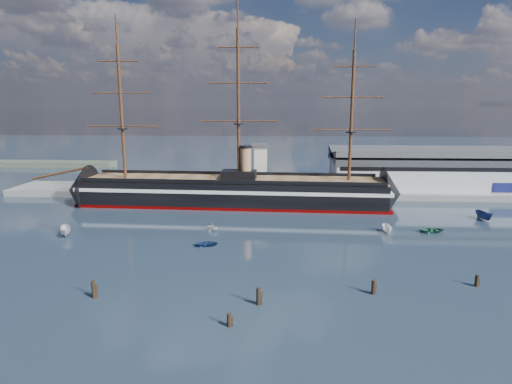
{
  "coord_description": "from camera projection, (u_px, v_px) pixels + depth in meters",
  "views": [
    {
      "loc": [
        8.7,
        -63.43,
        29.25
      ],
      "look_at": [
        3.5,
        35.0,
        9.0
      ],
      "focal_mm": 30.0,
      "sensor_mm": 36.0,
      "label": 1
    }
  ],
  "objects": [
    {
      "name": "ground",
      "position": [
        243.0,
        223.0,
        107.51
      ],
      "size": [
        600.0,
        600.0,
        0.0
      ],
      "primitive_type": "plane",
      "color": "#253245",
      "rests_on": "ground"
    },
    {
      "name": "quay",
      "position": [
        282.0,
        194.0,
        142.21
      ],
      "size": [
        180.0,
        18.0,
        2.0
      ],
      "primitive_type": "cube",
      "color": "slate",
      "rests_on": "ground"
    },
    {
      "name": "warehouse",
      "position": [
        427.0,
        170.0,
        142.03
      ],
      "size": [
        63.0,
        21.0,
        11.6
      ],
      "color": "#B7BABC",
      "rests_on": "ground"
    },
    {
      "name": "quay_tower",
      "position": [
        261.0,
        166.0,
        137.67
      ],
      "size": [
        5.0,
        5.0,
        15.0
      ],
      "color": "silver",
      "rests_on": "ground"
    },
    {
      "name": "warship",
      "position": [
        227.0,
        191.0,
        126.6
      ],
      "size": [
        113.2,
        19.96,
        53.94
      ],
      "rotation": [
        0.0,
        0.0,
        -0.04
      ],
      "color": "black",
      "rests_on": "ground"
    },
    {
      "name": "motorboat_a",
      "position": [
        66.0,
        236.0,
        97.01
      ],
      "size": [
        7.29,
        5.2,
        2.75
      ],
      "primitive_type": "imported",
      "rotation": [
        0.0,
        0.0,
        0.44
      ],
      "color": "silver",
      "rests_on": "ground"
    },
    {
      "name": "motorboat_b",
      "position": [
        207.0,
        246.0,
        90.0
      ],
      "size": [
        1.72,
        3.14,
        1.38
      ],
      "primitive_type": "imported",
      "rotation": [
        0.0,
        0.0,
        1.76
      ],
      "color": "navy",
      "rests_on": "ground"
    },
    {
      "name": "motorboat_c",
      "position": [
        387.0,
        233.0,
        99.06
      ],
      "size": [
        5.92,
        2.32,
        2.34
      ],
      "primitive_type": "imported",
      "rotation": [
        0.0,
        0.0,
        -0.03
      ],
      "color": "white",
      "rests_on": "ground"
    },
    {
      "name": "motorboat_d",
      "position": [
        213.0,
        231.0,
        100.94
      ],
      "size": [
        5.03,
        5.99,
        2.04
      ],
      "primitive_type": "imported",
      "rotation": [
        0.0,
        0.0,
        1.0
      ],
      "color": "white",
      "rests_on": "ground"
    },
    {
      "name": "motorboat_e",
      "position": [
        432.0,
        232.0,
        99.51
      ],
      "size": [
        1.57,
        3.44,
        1.57
      ],
      "primitive_type": "imported",
      "rotation": [
        0.0,
        0.0,
        1.64
      ],
      "color": "#24624A",
      "rests_on": "ground"
    },
    {
      "name": "motorboat_f",
      "position": [
        483.0,
        220.0,
        110.31
      ],
      "size": [
        7.42,
        3.86,
        2.82
      ],
      "primitive_type": "imported",
      "rotation": [
        0.0,
        0.0,
        0.19
      ],
      "color": "navy",
      "rests_on": "ground"
    },
    {
      "name": "piling_near_left",
      "position": [
        94.0,
        298.0,
        65.87
      ],
      "size": [
        0.64,
        0.64,
        3.49
      ],
      "primitive_type": "cylinder",
      "color": "black",
      "rests_on": "ground"
    },
    {
      "name": "piling_near_mid",
      "position": [
        229.0,
        326.0,
        57.42
      ],
      "size": [
        0.64,
        0.64,
        2.54
      ],
      "primitive_type": "cylinder",
      "color": "black",
      "rests_on": "ground"
    },
    {
      "name": "piling_near_right",
      "position": [
        373.0,
        294.0,
        67.17
      ],
      "size": [
        0.64,
        0.64,
        3.08
      ],
      "primitive_type": "cylinder",
      "color": "black",
      "rests_on": "ground"
    },
    {
      "name": "piling_far_right",
      "position": [
        476.0,
        286.0,
        70.01
      ],
      "size": [
        0.64,
        0.64,
        2.65
      ],
      "primitive_type": "cylinder",
      "color": "black",
      "rests_on": "ground"
    },
    {
      "name": "piling_extra",
      "position": [
        258.0,
        305.0,
        63.62
      ],
      "size": [
        0.64,
        0.64,
        3.38
      ],
      "primitive_type": "cylinder",
      "color": "black",
      "rests_on": "ground"
    }
  ]
}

